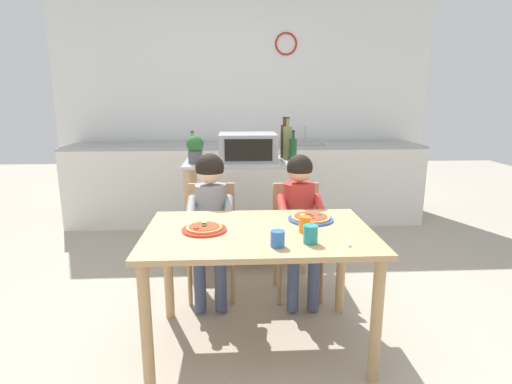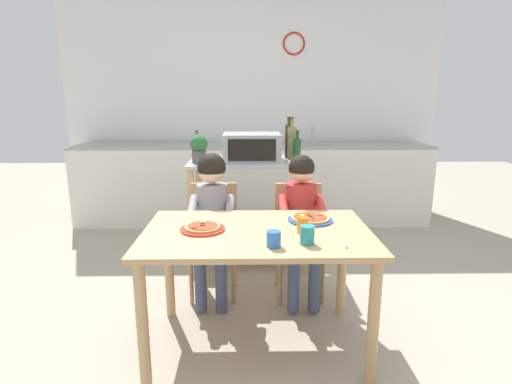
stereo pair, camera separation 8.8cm
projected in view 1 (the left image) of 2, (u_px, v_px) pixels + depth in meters
name	position (u px, v px, depth m)	size (l,w,h in m)	color
ground_plane	(251.00, 267.00, 3.58)	(11.45, 11.45, 0.00)	#A89E8C
back_wall_tiled	(244.00, 104.00, 5.00)	(4.47, 0.14, 2.70)	white
kitchen_counter	(246.00, 183.00, 4.80)	(4.03, 0.60, 1.11)	silver
kitchen_island_cart	(245.00, 195.00, 3.55)	(1.01, 0.62, 0.92)	#B7BABF
toaster_oven	(248.00, 147.00, 3.44)	(0.48, 0.38, 0.23)	#999BA0
bottle_squat_spirits	(293.00, 149.00, 3.43)	(0.06, 0.06, 0.26)	#1E4723
bottle_slim_sauce	(193.00, 149.00, 3.47)	(0.06, 0.06, 0.25)	olive
bottle_tall_green_wine	(288.00, 142.00, 3.51)	(0.08, 0.08, 0.36)	olive
bottle_clear_vinegar	(284.00, 140.00, 3.59)	(0.07, 0.07, 0.36)	#4C2D14
potted_herb_plant	(195.00, 148.00, 3.31)	(0.14, 0.14, 0.23)	#4C4C51
dining_table	(259.00, 247.00, 2.32)	(1.27, 0.82, 0.72)	tan
dining_chair_left	(212.00, 231.00, 3.04)	(0.36, 0.36, 0.81)	tan
dining_chair_right	(297.00, 231.00, 3.04)	(0.36, 0.36, 0.81)	tan
child_in_grey_shirt	(210.00, 208.00, 2.88)	(0.32, 0.42, 1.05)	#424C6B
child_in_red_shirt	(300.00, 211.00, 2.88)	(0.32, 0.42, 1.04)	#424C6B
pizza_plate_red_rimmed	(204.00, 229.00, 2.29)	(0.25, 0.25, 0.03)	red
pizza_plate_blue_rimmed	(311.00, 218.00, 2.48)	(0.27, 0.27, 0.03)	#3356B7
drinking_cup_teal	(311.00, 234.00, 2.09)	(0.07, 0.07, 0.10)	teal
drinking_cup_orange	(305.00, 224.00, 2.26)	(0.06, 0.06, 0.09)	orange
drinking_cup_blue	(278.00, 239.00, 2.05)	(0.07, 0.07, 0.08)	blue
serving_spoon	(347.00, 241.00, 2.11)	(0.01, 0.01, 0.14)	#B7BABF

